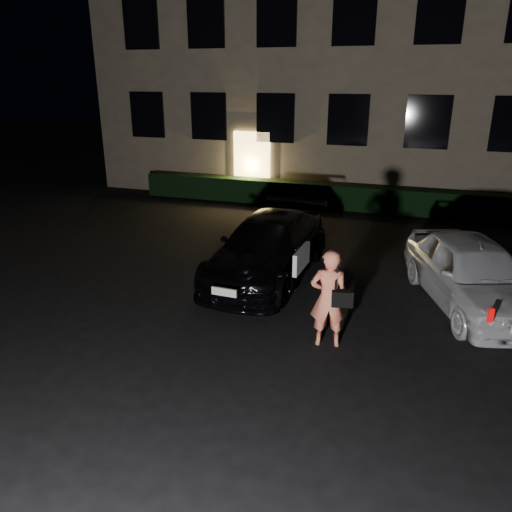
% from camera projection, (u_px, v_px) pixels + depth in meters
% --- Properties ---
extents(ground, '(80.00, 80.00, 0.00)m').
position_uv_depth(ground, '(238.00, 357.00, 8.36)').
color(ground, black).
rests_on(ground, ground).
extents(building, '(20.00, 8.11, 12.00)m').
position_uv_depth(building, '(368.00, 34.00, 19.68)').
color(building, '#6E5F4F').
rests_on(building, ground).
extents(hedge, '(15.00, 0.70, 0.85)m').
position_uv_depth(hedge, '(342.00, 197.00, 17.58)').
color(hedge, black).
rests_on(hedge, ground).
extents(sedan, '(2.15, 4.94, 1.39)m').
position_uv_depth(sedan, '(268.00, 248.00, 11.54)').
color(sedan, black).
rests_on(sedan, ground).
extents(hatch, '(3.04, 4.53, 1.43)m').
position_uv_depth(hatch, '(472.00, 273.00, 10.02)').
color(hatch, silver).
rests_on(hatch, ground).
extents(man, '(0.79, 0.55, 1.76)m').
position_uv_depth(man, '(329.00, 298.00, 8.47)').
color(man, '#FF8260').
rests_on(man, ground).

